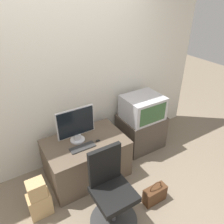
{
  "coord_description": "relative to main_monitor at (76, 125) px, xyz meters",
  "views": [
    {
      "loc": [
        -0.94,
        -1.29,
        2.36
      ],
      "look_at": [
        0.43,
        0.95,
        0.83
      ],
      "focal_mm": 35.0,
      "sensor_mm": 36.0,
      "label": 1
    }
  ],
  "objects": [
    {
      "name": "mouse",
      "position": [
        0.22,
        -0.16,
        -0.22
      ],
      "size": [
        0.06,
        0.04,
        0.02
      ],
      "color": "black",
      "rests_on": "desk"
    },
    {
      "name": "office_chair",
      "position": [
        0.01,
        -0.85,
        -0.42
      ],
      "size": [
        0.54,
        0.54,
        0.95
      ],
      "color": "#333333",
      "rests_on": "ground_plane"
    },
    {
      "name": "cardboard_box_upper",
      "position": [
        -0.67,
        -0.36,
        -0.41
      ],
      "size": [
        0.19,
        0.17,
        0.2
      ],
      "color": "tan",
      "rests_on": "cardboard_box_lower"
    },
    {
      "name": "wall_back",
      "position": [
        0.13,
        0.41,
        0.49
      ],
      "size": [
        4.4,
        0.05,
        2.6
      ],
      "color": "silver",
      "rests_on": "ground_plane"
    },
    {
      "name": "ground_plane",
      "position": [
        0.13,
        -0.92,
        -0.81
      ],
      "size": [
        12.0,
        12.0,
        0.0
      ],
      "primitive_type": "plane",
      "color": "#7F705B"
    },
    {
      "name": "main_monitor",
      "position": [
        0.0,
        0.0,
        0.0
      ],
      "size": [
        0.5,
        0.19,
        0.47
      ],
      "color": "silver",
      "rests_on": "desk"
    },
    {
      "name": "crt_tv",
      "position": [
        1.11,
        0.03,
        -0.08
      ],
      "size": [
        0.58,
        0.49,
        0.37
      ],
      "color": "#B7B7BC",
      "rests_on": "side_stand"
    },
    {
      "name": "handbag",
      "position": [
        0.59,
        -0.93,
        -0.7
      ],
      "size": [
        0.3,
        0.12,
        0.32
      ],
      "color": "#4C2D19",
      "rests_on": "ground_plane"
    },
    {
      "name": "desk",
      "position": [
        0.07,
        -0.07,
        -0.52
      ],
      "size": [
        1.06,
        0.7,
        0.58
      ],
      "color": "brown",
      "rests_on": "ground_plane"
    },
    {
      "name": "keyboard",
      "position": [
        -0.01,
        -0.18,
        -0.23
      ],
      "size": [
        0.32,
        0.12,
        0.01
      ],
      "color": "#2D2D2D",
      "rests_on": "desk"
    },
    {
      "name": "cardboard_box_lower",
      "position": [
        -0.67,
        -0.36,
        -0.66
      ],
      "size": [
        0.25,
        0.18,
        0.31
      ],
      "color": "tan",
      "rests_on": "ground_plane"
    },
    {
      "name": "side_stand",
      "position": [
        1.13,
        0.06,
        -0.54
      ],
      "size": [
        0.66,
        0.55,
        0.55
      ],
      "color": "#4C4238",
      "rests_on": "ground_plane"
    }
  ]
}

